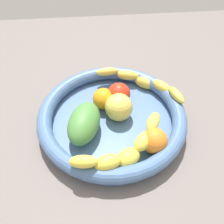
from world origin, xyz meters
TOP-DOWN VIEW (x-y plane):
  - kitchen_counter at (0.00, 0.00)cm, footprint 120.00×120.00cm
  - fruit_bowl at (0.00, 0.00)cm, footprint 37.19×37.19cm
  - banana_draped_left at (-11.89, -1.74)cm, footprint 14.10×21.51cm
  - banana_draped_right at (10.68, -9.92)cm, footprint 16.27×21.78cm
  - orange_front at (-9.54, -8.55)cm, footprint 6.00×6.00cm
  - orange_mid_left at (5.03, 1.76)cm, footprint 5.67×5.67cm
  - apple_yellow at (0.99, -1.79)cm, footprint 7.01×7.01cm
  - mango_green at (-3.47, 6.91)cm, footprint 13.87×10.57cm
  - tomato_red at (6.13, -2.40)cm, footprint 6.16×6.16cm

SIDE VIEW (x-z plane):
  - kitchen_counter at x=0.00cm, z-range 0.00..3.00cm
  - fruit_bowl at x=0.00cm, z-range 3.07..8.24cm
  - orange_mid_left at x=5.03cm, z-range 4.56..10.24cm
  - banana_draped_right at x=10.68cm, z-range 4.81..10.14cm
  - orange_front at x=-9.54cm, z-range 4.56..10.56cm
  - tomato_red at x=6.13cm, z-range 4.56..10.72cm
  - apple_yellow at x=0.99cm, z-range 4.56..11.57cm
  - banana_draped_left at x=-11.89cm, z-range 4.86..11.29cm
  - mango_green at x=-3.47cm, z-range 4.56..11.72cm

